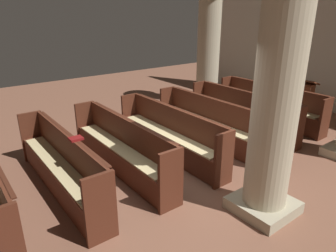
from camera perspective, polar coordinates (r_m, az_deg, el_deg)
The scene contains 11 objects.
ground_plane at distance 5.77m, azimuth 2.57°, elevation -9.13°, with size 19.20×19.20×0.00m, color brown.
pew_row_0 at distance 8.74m, azimuth 18.29°, elevation 4.05°, with size 3.12×0.46×1.00m.
pew_row_1 at distance 7.86m, azimuth 13.52°, elevation 2.72°, with size 3.12×0.46×1.00m.
pew_row_2 at distance 7.05m, azimuth 7.61°, elevation 1.05°, with size 3.12×0.47×1.00m.
pew_row_3 at distance 6.34m, azimuth 0.29°, elevation -1.04°, with size 3.12×0.46×1.00m.
pew_row_4 at distance 5.77m, azimuth -8.69°, elevation -3.56°, with size 3.12×0.46×1.00m.
pew_row_5 at distance 5.38m, azimuth -19.34°, elevation -6.43°, with size 3.12×0.47×1.00m.
pillar_far_side at distance 9.92m, azimuth 7.56°, elevation 15.02°, with size 1.01×1.01×3.70m.
pillar_aisle_rear at distance 4.31m, azimuth 19.71°, elevation 6.78°, with size 0.92×0.92×3.70m.
lectern at distance 9.56m, azimuth 24.20°, elevation 4.20°, with size 0.48×0.45×1.08m.
hymn_book at distance 4.95m, azimuth -16.72°, elevation -2.26°, with size 0.17×0.20×0.04m, color maroon.
Camera 1 is at (3.82, -3.25, 2.87)m, focal length 32.86 mm.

